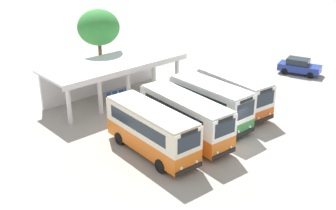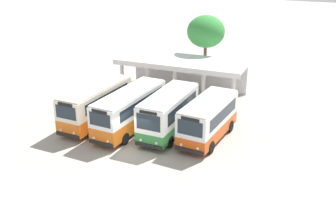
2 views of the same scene
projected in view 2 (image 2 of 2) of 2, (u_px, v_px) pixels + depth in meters
ground_plane at (134, 150)px, 29.06m from camera, size 180.00×180.00×0.00m
city_bus_nearest_orange at (96, 103)px, 32.78m from camera, size 2.61×7.67×3.18m
city_bus_second_in_row at (130, 109)px, 31.68m from camera, size 2.75×8.09×3.16m
city_bus_middle_cream at (169, 112)px, 30.95m from camera, size 2.51×6.98×3.26m
city_bus_fourth_amber at (208, 118)px, 30.11m from camera, size 2.85×6.75×3.08m
terminal_canopy at (184, 67)px, 39.62m from camera, size 12.45×4.74×3.40m
waiting_chair_end_by_column at (171, 88)px, 39.98m from camera, size 0.46×0.46×0.86m
waiting_chair_second_from_end at (177, 89)px, 39.74m from camera, size 0.46×0.46×0.86m
waiting_chair_middle_seat at (183, 90)px, 39.42m from camera, size 0.46×0.46×0.86m
waiting_chair_fourth_seat at (189, 91)px, 39.22m from camera, size 0.46×0.46×0.86m
roadside_tree_behind_canopy at (206, 32)px, 41.06m from camera, size 3.83×3.83×7.12m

